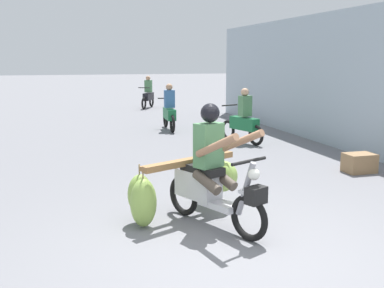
{
  "coord_description": "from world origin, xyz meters",
  "views": [
    {
      "loc": [
        -1.83,
        -4.33,
        2.12
      ],
      "look_at": [
        -0.03,
        1.94,
        0.9
      ],
      "focal_mm": 42.69,
      "sensor_mm": 36.0,
      "label": 1
    }
  ],
  "objects_px": {
    "motorbike_distant_ahead_right": "(148,95)",
    "motorbike_distant_far_ahead": "(169,112)",
    "motorbike_main_loaded": "(199,179)",
    "motorbike_distant_ahead_left": "(244,121)",
    "produce_crate": "(359,163)"
  },
  "relations": [
    {
      "from": "produce_crate",
      "to": "motorbike_main_loaded",
      "type": "bearing_deg",
      "value": -156.74
    },
    {
      "from": "motorbike_distant_ahead_left",
      "to": "motorbike_distant_ahead_right",
      "type": "xyz_separation_m",
      "value": [
        -0.77,
        9.01,
        0.0
      ]
    },
    {
      "from": "motorbike_distant_ahead_right",
      "to": "produce_crate",
      "type": "height_order",
      "value": "motorbike_distant_ahead_right"
    },
    {
      "from": "motorbike_main_loaded",
      "to": "motorbike_distant_ahead_left",
      "type": "relative_size",
      "value": 1.29
    },
    {
      "from": "motorbike_distant_far_ahead",
      "to": "motorbike_distant_ahead_right",
      "type": "bearing_deg",
      "value": 84.94
    },
    {
      "from": "motorbike_distant_ahead_left",
      "to": "motorbike_distant_far_ahead",
      "type": "distance_m",
      "value": 2.89
    },
    {
      "from": "motorbike_main_loaded",
      "to": "motorbike_distant_ahead_left",
      "type": "height_order",
      "value": "motorbike_main_loaded"
    },
    {
      "from": "produce_crate",
      "to": "motorbike_distant_ahead_left",
      "type": "bearing_deg",
      "value": 105.11
    },
    {
      "from": "motorbike_distant_ahead_right",
      "to": "produce_crate",
      "type": "distance_m",
      "value": 12.6
    },
    {
      "from": "motorbike_distant_ahead_left",
      "to": "produce_crate",
      "type": "height_order",
      "value": "motorbike_distant_ahead_left"
    },
    {
      "from": "motorbike_distant_ahead_right",
      "to": "motorbike_main_loaded",
      "type": "bearing_deg",
      "value": -97.89
    },
    {
      "from": "motorbike_distant_ahead_right",
      "to": "motorbike_distant_far_ahead",
      "type": "height_order",
      "value": "same"
    },
    {
      "from": "motorbike_distant_ahead_right",
      "to": "motorbike_distant_far_ahead",
      "type": "distance_m",
      "value": 6.47
    },
    {
      "from": "motorbike_distant_ahead_right",
      "to": "produce_crate",
      "type": "xyz_separation_m",
      "value": [
        1.71,
        -12.48,
        -0.39
      ]
    },
    {
      "from": "motorbike_distant_ahead_left",
      "to": "motorbike_distant_ahead_right",
      "type": "relative_size",
      "value": 1.07
    }
  ]
}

